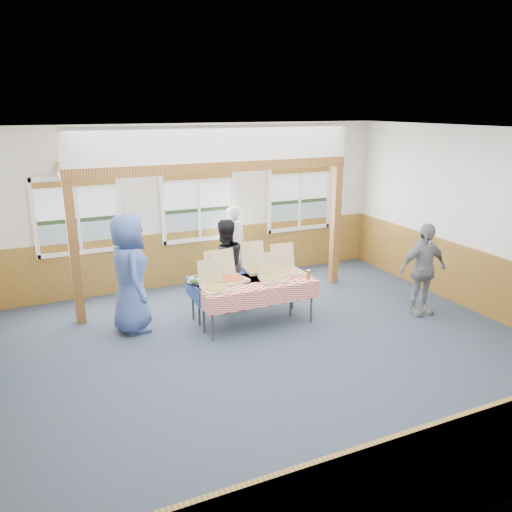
{
  "coord_description": "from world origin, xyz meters",
  "views": [
    {
      "loc": [
        -2.99,
        -6.0,
        3.51
      ],
      "look_at": [
        0.16,
        1.0,
        1.2
      ],
      "focal_mm": 35.0,
      "sensor_mm": 36.0,
      "label": 1
    }
  ],
  "objects_px": {
    "table_left": "(242,279)",
    "woman_black": "(224,265)",
    "man_blue": "(130,273)",
    "table_right": "(256,284)",
    "woman_white": "(233,245)",
    "person_grey": "(423,269)"
  },
  "relations": [
    {
      "from": "table_right",
      "to": "man_blue",
      "type": "xyz_separation_m",
      "value": [
        -1.91,
        0.61,
        0.26
      ]
    },
    {
      "from": "woman_black",
      "to": "man_blue",
      "type": "relative_size",
      "value": 0.86
    },
    {
      "from": "table_left",
      "to": "woman_white",
      "type": "bearing_deg",
      "value": 86.7
    },
    {
      "from": "table_left",
      "to": "woman_black",
      "type": "relative_size",
      "value": 1.14
    },
    {
      "from": "table_right",
      "to": "man_blue",
      "type": "distance_m",
      "value": 2.03
    },
    {
      "from": "woman_black",
      "to": "man_blue",
      "type": "bearing_deg",
      "value": 7.09
    },
    {
      "from": "table_left",
      "to": "man_blue",
      "type": "distance_m",
      "value": 1.85
    },
    {
      "from": "woman_black",
      "to": "man_blue",
      "type": "height_order",
      "value": "man_blue"
    },
    {
      "from": "woman_black",
      "to": "table_right",
      "type": "bearing_deg",
      "value": 108.52
    },
    {
      "from": "woman_white",
      "to": "man_blue",
      "type": "xyz_separation_m",
      "value": [
        -2.3,
        -1.39,
        0.15
      ]
    },
    {
      "from": "table_right",
      "to": "woman_white",
      "type": "bearing_deg",
      "value": 69.29
    },
    {
      "from": "table_right",
      "to": "table_left",
      "type": "bearing_deg",
      "value": 99.02
    },
    {
      "from": "table_right",
      "to": "woman_white",
      "type": "height_order",
      "value": "woman_white"
    },
    {
      "from": "person_grey",
      "to": "woman_white",
      "type": "bearing_deg",
      "value": 133.62
    },
    {
      "from": "woman_white",
      "to": "table_left",
      "type": "bearing_deg",
      "value": 65.29
    },
    {
      "from": "woman_black",
      "to": "man_blue",
      "type": "distance_m",
      "value": 1.68
    },
    {
      "from": "table_right",
      "to": "person_grey",
      "type": "relative_size",
      "value": 1.26
    },
    {
      "from": "table_right",
      "to": "man_blue",
      "type": "height_order",
      "value": "man_blue"
    },
    {
      "from": "man_blue",
      "to": "person_grey",
      "type": "xyz_separation_m",
      "value": [
        4.73,
        -1.39,
        -0.15
      ]
    },
    {
      "from": "woman_white",
      "to": "woman_black",
      "type": "bearing_deg",
      "value": 54.22
    },
    {
      "from": "woman_black",
      "to": "man_blue",
      "type": "xyz_separation_m",
      "value": [
        -1.67,
        -0.18,
        0.14
      ]
    },
    {
      "from": "table_left",
      "to": "table_right",
      "type": "xyz_separation_m",
      "value": [
        0.11,
        -0.32,
        0.01
      ]
    }
  ]
}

